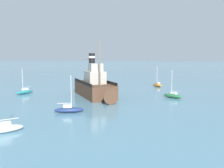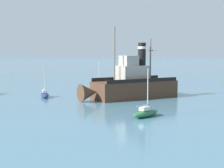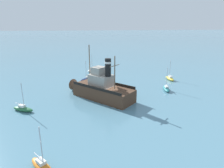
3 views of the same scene
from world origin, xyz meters
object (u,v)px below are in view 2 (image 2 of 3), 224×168
(sailboat_green, at_px, (146,113))
(old_tugboat, at_px, (131,85))
(sailboat_navy, at_px, (45,94))
(sailboat_yellow, at_px, (101,82))
(sailboat_teal, at_px, (134,85))

(sailboat_green, bearing_deg, old_tugboat, -71.69)
(sailboat_green, bearing_deg, sailboat_navy, -32.94)
(old_tugboat, distance_m, sailboat_green, 13.83)
(old_tugboat, relative_size, sailboat_yellow, 2.57)
(sailboat_green, height_order, sailboat_teal, same)
(old_tugboat, bearing_deg, sailboat_yellow, -60.92)
(sailboat_green, distance_m, sailboat_navy, 19.58)
(old_tugboat, xyz_separation_m, sailboat_navy, (12.11, 2.41, -1.40))
(sailboat_green, height_order, sailboat_navy, same)
(old_tugboat, relative_size, sailboat_navy, 2.57)
(sailboat_navy, distance_m, sailboat_yellow, 20.59)
(sailboat_yellow, bearing_deg, sailboat_teal, 152.33)
(old_tugboat, xyz_separation_m, sailboat_teal, (2.49, -14.11, -1.40))
(sailboat_teal, bearing_deg, sailboat_yellow, -27.67)
(sailboat_green, xyz_separation_m, sailboat_navy, (16.43, -10.64, 0.00))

